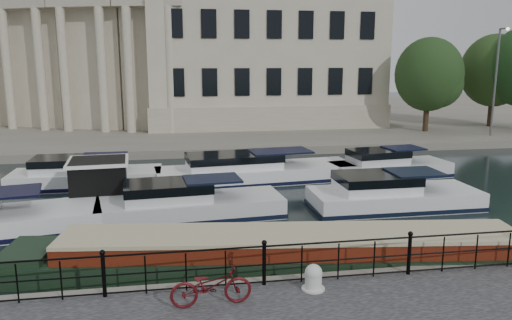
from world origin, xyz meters
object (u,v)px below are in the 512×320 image
Objects in this scene: harbour_hut at (100,186)px; bicycle at (211,285)px; mooring_bollard at (313,278)px; narrowboat at (291,259)px.

bicycle is at bearing -73.97° from harbour_hut.
mooring_bollard reaches higher than narrowboat.
harbour_hut reaches higher than bicycle.
mooring_bollard is (2.63, 0.41, -0.19)m from bicycle.
narrowboat is at bearing 89.59° from mooring_bollard.
narrowboat is 4.81× the size of harbour_hut.
bicycle reaches higher than narrowboat.
mooring_bollard is 0.04× the size of narrowboat.
bicycle is 0.54× the size of harbour_hut.
narrowboat is at bearing -53.97° from harbour_hut.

